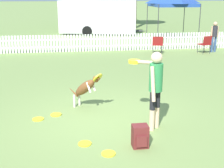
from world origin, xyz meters
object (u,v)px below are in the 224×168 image
Objects in this scene: frisbee_near_handler at (109,154)px; folding_chair_blue_left at (206,43)px; handler_person at (154,81)px; spectator_standing at (215,34)px; frisbee_near_dog at (56,115)px; backpack_on_grass at (140,136)px; frisbee_far_scatter at (38,119)px; folding_chair_center at (158,43)px; leaping_dog at (86,87)px; frisbee_midfield at (85,144)px; equipment_trailer at (99,16)px.

folding_chair_blue_left is at bearing 56.82° from frisbee_near_handler.
handler_person is 1.12× the size of spectator_standing.
frisbee_near_dog is 2.49m from backpack_on_grass.
frisbee_near_handler and frisbee_far_scatter have the same top height.
handler_person is 8.83m from folding_chair_center.
folding_chair_center is (-2.31, 0.28, -0.01)m from folding_chair_blue_left.
folding_chair_blue_left is 1.02× the size of folding_chair_center.
folding_chair_blue_left is at bearing 21.79° from spectator_standing.
frisbee_midfield is at bearing 41.55° from leaping_dog.
handler_person is 2.57m from frisbee_near_dog.
folding_chair_blue_left is at bearing 44.67° from frisbee_far_scatter.
leaping_dog is at bearing 25.28° from frisbee_far_scatter.
frisbee_near_handler is 10.15m from folding_chair_center.
frisbee_midfield is 0.18× the size of spectator_standing.
frisbee_far_scatter is 10.41m from folding_chair_blue_left.
frisbee_far_scatter is at bearing 117.56° from handler_person.
leaping_dog is 1.15× the size of folding_chair_blue_left.
folding_chair_center is (3.05, 9.24, 0.29)m from backpack_on_grass.
folding_chair_center is at bearing 71.76° from backpack_on_grass.
handler_person is 6.40× the size of frisbee_near_dog.
frisbee_near_dog is at bearing 109.22° from handler_person.
equipment_trailer reaches higher than backpack_on_grass.
handler_person is 1.26m from backpack_on_grass.
folding_chair_center is at bearing 29.09° from handler_person.
backpack_on_grass is 0.07× the size of equipment_trailer.
spectator_standing reaches higher than leaping_dog.
frisbee_near_dog is at bearing 35.46° from spectator_standing.
frisbee_near_handler is at bearing 46.32° from spectator_standing.
frisbee_near_handler is 0.61m from frisbee_midfield.
backpack_on_grass reaches higher than frisbee_far_scatter.
handler_person is 2.00m from leaping_dog.
leaping_dog is 2.39m from backpack_on_grass.
frisbee_midfield is at bearing -69.89° from frisbee_near_dog.
spectator_standing is (6.58, 9.51, 0.88)m from frisbee_near_handler.
frisbee_near_dog and frisbee_midfield have the same top height.
spectator_standing reaches higher than frisbee_near_handler.
frisbee_near_dog is 0.46m from frisbee_far_scatter.
frisbee_near_handler is 0.60× the size of backpack_on_grass.
frisbee_near_handler is at bearing -82.24° from equipment_trailer.
frisbee_midfield is 1.72m from frisbee_far_scatter.
handler_person is 16.46m from equipment_trailer.
frisbee_near_dog is (-1.00, 2.07, 0.00)m from frisbee_near_handler.
frisbee_near_handler is 0.31× the size of folding_chair_center.
equipment_trailer is (-4.93, 7.95, 0.36)m from spectator_standing.
handler_person is 10.12m from spectator_standing.
frisbee_near_handler is 10.95m from folding_chair_blue_left.
frisbee_near_dog is 0.18× the size of spectator_standing.
folding_chair_center reaches higher than frisbee_near_dog.
handler_person reaches higher than frisbee_far_scatter.
frisbee_near_handler is 17.58m from equipment_trailer.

